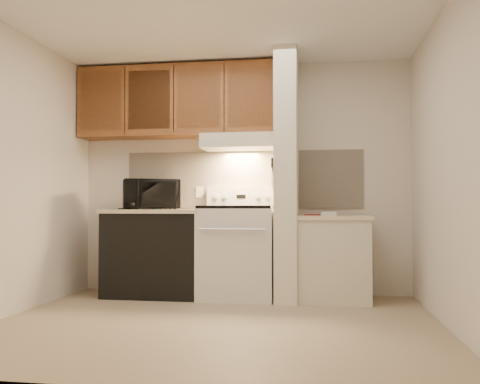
# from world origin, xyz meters

# --- Properties ---
(floor) EXTENTS (3.60, 3.60, 0.00)m
(floor) POSITION_xyz_m (0.00, 0.00, 0.00)
(floor) COLOR tan
(floor) RESTS_ON ground
(ceiling) EXTENTS (3.60, 3.60, 0.00)m
(ceiling) POSITION_xyz_m (0.00, 0.00, 2.50)
(ceiling) COLOR white
(ceiling) RESTS_ON wall_back
(wall_back) EXTENTS (3.60, 2.50, 0.02)m
(wall_back) POSITION_xyz_m (0.00, 1.50, 1.25)
(wall_back) COLOR silver
(wall_back) RESTS_ON floor
(wall_left) EXTENTS (0.02, 3.00, 2.50)m
(wall_left) POSITION_xyz_m (-1.80, 0.00, 1.25)
(wall_left) COLOR silver
(wall_left) RESTS_ON floor
(wall_right) EXTENTS (0.02, 3.00, 2.50)m
(wall_right) POSITION_xyz_m (1.80, 0.00, 1.25)
(wall_right) COLOR silver
(wall_right) RESTS_ON floor
(backsplash) EXTENTS (2.60, 0.02, 0.63)m
(backsplash) POSITION_xyz_m (0.00, 1.49, 1.24)
(backsplash) COLOR beige
(backsplash) RESTS_ON wall_back
(range_body) EXTENTS (0.76, 0.65, 0.92)m
(range_body) POSITION_xyz_m (0.00, 1.16, 0.46)
(range_body) COLOR silver
(range_body) RESTS_ON floor
(oven_window) EXTENTS (0.50, 0.01, 0.30)m
(oven_window) POSITION_xyz_m (0.00, 0.84, 0.50)
(oven_window) COLOR black
(oven_window) RESTS_ON range_body
(oven_handle) EXTENTS (0.65, 0.02, 0.02)m
(oven_handle) POSITION_xyz_m (0.00, 0.80, 0.72)
(oven_handle) COLOR silver
(oven_handle) RESTS_ON range_body
(cooktop) EXTENTS (0.74, 0.64, 0.03)m
(cooktop) POSITION_xyz_m (0.00, 1.16, 0.94)
(cooktop) COLOR black
(cooktop) RESTS_ON range_body
(range_backguard) EXTENTS (0.76, 0.08, 0.20)m
(range_backguard) POSITION_xyz_m (0.00, 1.44, 1.05)
(range_backguard) COLOR silver
(range_backguard) RESTS_ON range_body
(range_display) EXTENTS (0.10, 0.01, 0.04)m
(range_display) POSITION_xyz_m (0.00, 1.40, 1.05)
(range_display) COLOR black
(range_display) RESTS_ON range_backguard
(range_knob_left_outer) EXTENTS (0.05, 0.02, 0.05)m
(range_knob_left_outer) POSITION_xyz_m (-0.28, 1.40, 1.05)
(range_knob_left_outer) COLOR silver
(range_knob_left_outer) RESTS_ON range_backguard
(range_knob_left_inner) EXTENTS (0.05, 0.02, 0.05)m
(range_knob_left_inner) POSITION_xyz_m (-0.18, 1.40, 1.05)
(range_knob_left_inner) COLOR silver
(range_knob_left_inner) RESTS_ON range_backguard
(range_knob_right_inner) EXTENTS (0.05, 0.02, 0.05)m
(range_knob_right_inner) POSITION_xyz_m (0.18, 1.40, 1.05)
(range_knob_right_inner) COLOR silver
(range_knob_right_inner) RESTS_ON range_backguard
(range_knob_right_outer) EXTENTS (0.05, 0.02, 0.05)m
(range_knob_right_outer) POSITION_xyz_m (0.28, 1.40, 1.05)
(range_knob_right_outer) COLOR silver
(range_knob_right_outer) RESTS_ON range_backguard
(dishwasher_front) EXTENTS (1.00, 0.63, 0.87)m
(dishwasher_front) POSITION_xyz_m (-0.88, 1.17, 0.43)
(dishwasher_front) COLOR black
(dishwasher_front) RESTS_ON floor
(left_countertop) EXTENTS (1.04, 0.67, 0.04)m
(left_countertop) POSITION_xyz_m (-0.88, 1.17, 0.89)
(left_countertop) COLOR beige
(left_countertop) RESTS_ON dishwasher_front
(spoon_rest) EXTENTS (0.22, 0.15, 0.01)m
(spoon_rest) POSITION_xyz_m (-1.23, 1.28, 0.92)
(spoon_rest) COLOR black
(spoon_rest) RESTS_ON left_countertop
(teal_jar) EXTENTS (0.11, 0.11, 0.11)m
(teal_jar) POSITION_xyz_m (-0.83, 1.06, 0.96)
(teal_jar) COLOR #296A6E
(teal_jar) RESTS_ON left_countertop
(outlet) EXTENTS (0.08, 0.01, 0.12)m
(outlet) POSITION_xyz_m (-0.48, 1.48, 1.10)
(outlet) COLOR beige
(outlet) RESTS_ON backsplash
(microwave) EXTENTS (0.68, 0.59, 0.32)m
(microwave) POSITION_xyz_m (-0.93, 1.15, 1.07)
(microwave) COLOR black
(microwave) RESTS_ON left_countertop
(partition_pillar) EXTENTS (0.22, 0.70, 2.50)m
(partition_pillar) POSITION_xyz_m (0.51, 1.15, 1.25)
(partition_pillar) COLOR #EEE7C9
(partition_pillar) RESTS_ON floor
(pillar_trim) EXTENTS (0.01, 0.70, 0.04)m
(pillar_trim) POSITION_xyz_m (0.39, 1.15, 1.30)
(pillar_trim) COLOR brown
(pillar_trim) RESTS_ON partition_pillar
(knife_strip) EXTENTS (0.02, 0.42, 0.04)m
(knife_strip) POSITION_xyz_m (0.39, 1.10, 1.32)
(knife_strip) COLOR black
(knife_strip) RESTS_ON partition_pillar
(knife_blade_a) EXTENTS (0.01, 0.03, 0.16)m
(knife_blade_a) POSITION_xyz_m (0.38, 0.94, 1.22)
(knife_blade_a) COLOR silver
(knife_blade_a) RESTS_ON knife_strip
(knife_handle_a) EXTENTS (0.02, 0.02, 0.10)m
(knife_handle_a) POSITION_xyz_m (0.38, 0.93, 1.37)
(knife_handle_a) COLOR black
(knife_handle_a) RESTS_ON knife_strip
(knife_blade_b) EXTENTS (0.01, 0.04, 0.18)m
(knife_blade_b) POSITION_xyz_m (0.38, 1.01, 1.21)
(knife_blade_b) COLOR silver
(knife_blade_b) RESTS_ON knife_strip
(knife_handle_b) EXTENTS (0.02, 0.02, 0.10)m
(knife_handle_b) POSITION_xyz_m (0.38, 1.02, 1.37)
(knife_handle_b) COLOR black
(knife_handle_b) RESTS_ON knife_strip
(knife_blade_c) EXTENTS (0.01, 0.04, 0.20)m
(knife_blade_c) POSITION_xyz_m (0.38, 1.11, 1.20)
(knife_blade_c) COLOR silver
(knife_blade_c) RESTS_ON knife_strip
(knife_handle_c) EXTENTS (0.02, 0.02, 0.10)m
(knife_handle_c) POSITION_xyz_m (0.38, 1.10, 1.37)
(knife_handle_c) COLOR black
(knife_handle_c) RESTS_ON knife_strip
(knife_blade_d) EXTENTS (0.01, 0.04, 0.16)m
(knife_blade_d) POSITION_xyz_m (0.38, 1.19, 1.22)
(knife_blade_d) COLOR silver
(knife_blade_d) RESTS_ON knife_strip
(knife_handle_d) EXTENTS (0.02, 0.02, 0.10)m
(knife_handle_d) POSITION_xyz_m (0.38, 1.19, 1.37)
(knife_handle_d) COLOR black
(knife_handle_d) RESTS_ON knife_strip
(knife_blade_e) EXTENTS (0.01, 0.04, 0.18)m
(knife_blade_e) POSITION_xyz_m (0.38, 1.26, 1.21)
(knife_blade_e) COLOR silver
(knife_blade_e) RESTS_ON knife_strip
(knife_handle_e) EXTENTS (0.02, 0.02, 0.10)m
(knife_handle_e) POSITION_xyz_m (0.38, 1.26, 1.37)
(knife_handle_e) COLOR black
(knife_handle_e) RESTS_ON knife_strip
(oven_mitt) EXTENTS (0.03, 0.10, 0.25)m
(oven_mitt) POSITION_xyz_m (0.38, 1.32, 1.22)
(oven_mitt) COLOR gray
(oven_mitt) RESTS_ON partition_pillar
(right_cab_base) EXTENTS (0.70, 0.60, 0.81)m
(right_cab_base) POSITION_xyz_m (0.97, 1.15, 0.40)
(right_cab_base) COLOR beige
(right_cab_base) RESTS_ON floor
(right_countertop) EXTENTS (0.74, 0.64, 0.04)m
(right_countertop) POSITION_xyz_m (0.97, 1.15, 0.83)
(right_countertop) COLOR beige
(right_countertop) RESTS_ON right_cab_base
(red_folder) EXTENTS (0.26, 0.32, 0.01)m
(red_folder) POSITION_xyz_m (0.81, 1.25, 0.85)
(red_folder) COLOR #AE1618
(red_folder) RESTS_ON right_countertop
(white_box) EXTENTS (0.16, 0.12, 0.04)m
(white_box) POSITION_xyz_m (0.92, 1.05, 0.87)
(white_box) COLOR white
(white_box) RESTS_ON right_countertop
(range_hood) EXTENTS (0.78, 0.44, 0.15)m
(range_hood) POSITION_xyz_m (0.00, 1.28, 1.62)
(range_hood) COLOR beige
(range_hood) RESTS_ON upper_cabinets
(hood_lip) EXTENTS (0.78, 0.04, 0.06)m
(hood_lip) POSITION_xyz_m (0.00, 1.07, 1.58)
(hood_lip) COLOR beige
(hood_lip) RESTS_ON range_hood
(upper_cabinets) EXTENTS (2.18, 0.33, 0.77)m
(upper_cabinets) POSITION_xyz_m (-0.69, 1.32, 2.08)
(upper_cabinets) COLOR brown
(upper_cabinets) RESTS_ON wall_back
(cab_door_a) EXTENTS (0.46, 0.01, 0.63)m
(cab_door_a) POSITION_xyz_m (-1.51, 1.17, 2.08)
(cab_door_a) COLOR brown
(cab_door_a) RESTS_ON upper_cabinets
(cab_gap_a) EXTENTS (0.01, 0.01, 0.73)m
(cab_gap_a) POSITION_xyz_m (-1.23, 1.16, 2.08)
(cab_gap_a) COLOR black
(cab_gap_a) RESTS_ON upper_cabinets
(cab_door_b) EXTENTS (0.46, 0.01, 0.63)m
(cab_door_b) POSITION_xyz_m (-0.96, 1.17, 2.08)
(cab_door_b) COLOR brown
(cab_door_b) RESTS_ON upper_cabinets
(cab_gap_b) EXTENTS (0.01, 0.01, 0.73)m
(cab_gap_b) POSITION_xyz_m (-0.69, 1.16, 2.08)
(cab_gap_b) COLOR black
(cab_gap_b) RESTS_ON upper_cabinets
(cab_door_c) EXTENTS (0.46, 0.01, 0.63)m
(cab_door_c) POSITION_xyz_m (-0.42, 1.17, 2.08)
(cab_door_c) COLOR brown
(cab_door_c) RESTS_ON upper_cabinets
(cab_gap_c) EXTENTS (0.01, 0.01, 0.73)m
(cab_gap_c) POSITION_xyz_m (-0.14, 1.16, 2.08)
(cab_gap_c) COLOR black
(cab_gap_c) RESTS_ON upper_cabinets
(cab_door_d) EXTENTS (0.46, 0.01, 0.63)m
(cab_door_d) POSITION_xyz_m (0.13, 1.17, 2.08)
(cab_door_d) COLOR brown
(cab_door_d) RESTS_ON upper_cabinets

